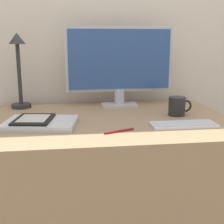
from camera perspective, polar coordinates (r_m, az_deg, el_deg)
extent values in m
cube|color=beige|center=(1.83, -2.58, 16.07)|extent=(3.60, 0.05, 2.40)
cube|color=#997A56|center=(1.57, -0.72, -14.66)|extent=(1.12, 0.76, 0.75)
cube|color=#B7B7BC|center=(1.71, 1.36, 1.33)|extent=(0.19, 0.11, 0.01)
cylinder|color=#B7B7BC|center=(1.70, 1.37, 2.90)|extent=(0.05, 0.05, 0.08)
cube|color=#B7B7BC|center=(1.68, 1.37, 9.60)|extent=(0.57, 0.01, 0.34)
cube|color=#2D4C84|center=(1.67, 1.42, 9.58)|extent=(0.54, 0.01, 0.31)
cube|color=silver|center=(1.34, 12.95, -2.28)|extent=(0.27, 0.11, 0.01)
cube|color=#B7B7BC|center=(1.34, 13.00, -2.01)|extent=(0.25, 0.09, 0.00)
cube|color=#BCBCC1|center=(1.35, -12.89, -2.22)|extent=(0.32, 0.26, 0.01)
cube|color=silver|center=(1.35, -12.91, -1.75)|extent=(0.32, 0.26, 0.01)
cube|color=black|center=(1.35, -14.14, -1.31)|extent=(0.18, 0.21, 0.01)
cube|color=beige|center=(1.35, -14.15, -1.10)|extent=(0.14, 0.15, 0.00)
cylinder|color=#282828|center=(1.73, -16.24, 1.10)|extent=(0.10, 0.10, 0.02)
cylinder|color=#282828|center=(1.71, -16.60, 6.57)|extent=(0.02, 0.02, 0.31)
cone|color=#282828|center=(1.70, -17.02, 12.75)|extent=(0.09, 0.09, 0.06)
cylinder|color=black|center=(1.52, 11.77, 1.04)|extent=(0.08, 0.08, 0.09)
torus|color=black|center=(1.53, 13.33, 1.08)|extent=(0.06, 0.01, 0.06)
cylinder|color=maroon|center=(1.23, 1.30, -3.48)|extent=(0.13, 0.06, 0.01)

